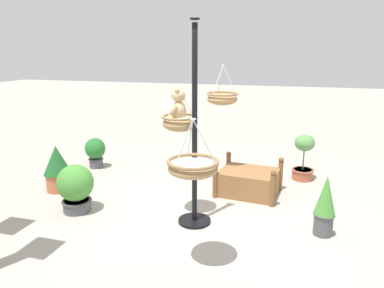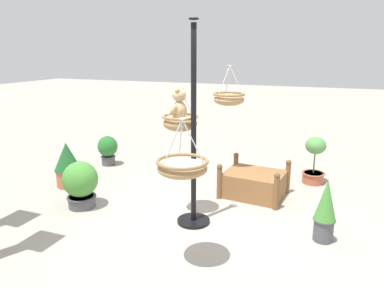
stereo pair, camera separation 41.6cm
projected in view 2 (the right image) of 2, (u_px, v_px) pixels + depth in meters
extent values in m
plane|color=#A8A093|center=(200.00, 219.00, 4.97)|extent=(40.00, 40.00, 0.00)
cylinder|color=black|center=(194.00, 129.00, 4.57)|extent=(0.07, 0.07, 2.58)
cylinder|color=black|center=(194.00, 221.00, 4.88)|extent=(0.44, 0.44, 0.04)
torus|color=black|center=(194.00, 19.00, 4.23)|extent=(0.12, 0.12, 0.02)
ellipsoid|color=#A37F51|center=(180.00, 123.00, 4.78)|extent=(0.45, 0.45, 0.20)
torus|color=olive|center=(180.00, 116.00, 4.76)|extent=(0.48, 0.48, 0.04)
ellipsoid|color=silver|center=(180.00, 122.00, 4.78)|extent=(0.40, 0.40, 0.17)
cylinder|color=#B7B7BC|center=(179.00, 102.00, 4.81)|extent=(0.20, 0.12, 0.36)
cylinder|color=#B7B7BC|center=(174.00, 104.00, 4.65)|extent=(0.20, 0.12, 0.36)
cylinder|color=#B7B7BC|center=(187.00, 104.00, 4.68)|extent=(0.01, 0.22, 0.36)
torus|color=#B7B7BC|center=(180.00, 90.00, 4.67)|extent=(0.06, 0.06, 0.01)
ellipsoid|color=tan|center=(179.00, 111.00, 4.74)|extent=(0.23, 0.19, 0.27)
sphere|color=tan|center=(179.00, 95.00, 4.69)|extent=(0.20, 0.20, 0.18)
ellipsoid|color=#D9B683|center=(175.00, 96.00, 4.72)|extent=(0.09, 0.07, 0.06)
sphere|color=black|center=(173.00, 96.00, 4.73)|extent=(0.02, 0.02, 0.02)
sphere|color=tan|center=(177.00, 90.00, 4.62)|extent=(0.07, 0.07, 0.07)
sphere|color=tan|center=(181.00, 89.00, 4.73)|extent=(0.07, 0.07, 0.07)
ellipsoid|color=tan|center=(174.00, 110.00, 4.64)|extent=(0.07, 0.13, 0.17)
ellipsoid|color=tan|center=(181.00, 107.00, 4.85)|extent=(0.07, 0.13, 0.17)
ellipsoid|color=tan|center=(171.00, 119.00, 4.75)|extent=(0.08, 0.16, 0.08)
ellipsoid|color=tan|center=(175.00, 117.00, 4.86)|extent=(0.08, 0.16, 0.08)
ellipsoid|color=#A37F51|center=(182.00, 168.00, 3.62)|extent=(0.51, 0.51, 0.16)
torus|color=olive|center=(182.00, 161.00, 3.60)|extent=(0.53, 0.53, 0.04)
ellipsoid|color=silver|center=(182.00, 167.00, 3.61)|extent=(0.44, 0.44, 0.13)
cylinder|color=#B7B7BC|center=(181.00, 138.00, 3.65)|extent=(0.22, 0.13, 0.44)
cylinder|color=#B7B7BC|center=(173.00, 142.00, 3.47)|extent=(0.22, 0.13, 0.44)
cylinder|color=#B7B7BC|center=(193.00, 142.00, 3.50)|extent=(0.01, 0.24, 0.44)
torus|color=#B7B7BC|center=(182.00, 119.00, 3.49)|extent=(0.06, 0.06, 0.01)
ellipsoid|color=#A37F51|center=(229.00, 100.00, 5.70)|extent=(0.48, 0.48, 0.19)
torus|color=olive|center=(229.00, 94.00, 5.68)|extent=(0.51, 0.51, 0.04)
cylinder|color=#B7B7BC|center=(228.00, 79.00, 5.73)|extent=(0.21, 0.13, 0.45)
cylinder|color=#B7B7BC|center=(224.00, 80.00, 5.56)|extent=(0.21, 0.13, 0.45)
cylinder|color=#B7B7BC|center=(236.00, 80.00, 5.58)|extent=(0.01, 0.23, 0.45)
torus|color=#B7B7BC|center=(230.00, 65.00, 5.57)|extent=(0.06, 0.06, 0.01)
cube|color=olive|center=(254.00, 184.00, 5.74)|extent=(0.80, 0.96, 0.39)
cube|color=#382819|center=(254.00, 174.00, 5.70)|extent=(0.71, 0.85, 0.06)
cylinder|color=brown|center=(219.00, 184.00, 5.62)|extent=(0.08, 0.08, 0.49)
cylinder|color=brown|center=(236.00, 171.00, 6.23)|extent=(0.08, 0.08, 0.49)
cylinder|color=brown|center=(276.00, 194.00, 5.22)|extent=(0.08, 0.08, 0.49)
cylinder|color=brown|center=(288.00, 179.00, 5.83)|extent=(0.08, 0.08, 0.49)
sphere|color=brown|center=(220.00, 167.00, 5.55)|extent=(0.09, 0.09, 0.09)
sphere|color=brown|center=(236.00, 155.00, 6.16)|extent=(0.09, 0.09, 0.09)
sphere|color=brown|center=(277.00, 176.00, 5.15)|extent=(0.09, 0.09, 0.09)
sphere|color=brown|center=(289.00, 162.00, 5.76)|extent=(0.09, 0.09, 0.09)
cylinder|color=#BC6042|center=(69.00, 178.00, 6.16)|extent=(0.40, 0.40, 0.29)
torus|color=#A9573B|center=(68.00, 170.00, 6.13)|extent=(0.43, 0.43, 0.03)
cylinder|color=#382819|center=(68.00, 170.00, 6.13)|extent=(0.35, 0.35, 0.03)
cone|color=#1E5B28|center=(67.00, 156.00, 6.07)|extent=(0.44, 0.44, 0.47)
cylinder|color=#4C4C51|center=(108.00, 160.00, 7.33)|extent=(0.26, 0.26, 0.18)
torus|color=#444449|center=(108.00, 157.00, 7.31)|extent=(0.30, 0.30, 0.03)
cylinder|color=#382819|center=(108.00, 157.00, 7.31)|extent=(0.23, 0.23, 0.03)
ellipsoid|color=#28702D|center=(108.00, 146.00, 7.25)|extent=(0.39, 0.39, 0.42)
cylinder|color=#AD563D|center=(313.00, 178.00, 6.32)|extent=(0.36, 0.36, 0.19)
torus|color=#9C4E37|center=(313.00, 173.00, 6.30)|extent=(0.39, 0.39, 0.03)
cylinder|color=#382819|center=(313.00, 174.00, 6.30)|extent=(0.32, 0.32, 0.03)
cylinder|color=#4C6B38|center=(314.00, 163.00, 6.25)|extent=(0.02, 0.02, 0.35)
ellipsoid|color=#56934C|center=(316.00, 146.00, 6.17)|extent=(0.35, 0.35, 0.29)
cylinder|color=#4C4C51|center=(82.00, 201.00, 5.35)|extent=(0.39, 0.39, 0.17)
torus|color=#444449|center=(82.00, 197.00, 5.34)|extent=(0.43, 0.43, 0.03)
cylinder|color=#382819|center=(82.00, 197.00, 5.34)|extent=(0.35, 0.35, 0.03)
ellipsoid|color=#478E38|center=(80.00, 179.00, 5.27)|extent=(0.51, 0.51, 0.53)
cylinder|color=#4C4C51|center=(323.00, 230.00, 4.39)|extent=(0.24, 0.24, 0.28)
torus|color=#444449|center=(324.00, 220.00, 4.35)|extent=(0.27, 0.27, 0.03)
cylinder|color=#382819|center=(324.00, 220.00, 4.36)|extent=(0.21, 0.21, 0.03)
cone|color=#478E38|center=(326.00, 200.00, 4.29)|extent=(0.26, 0.26, 0.50)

